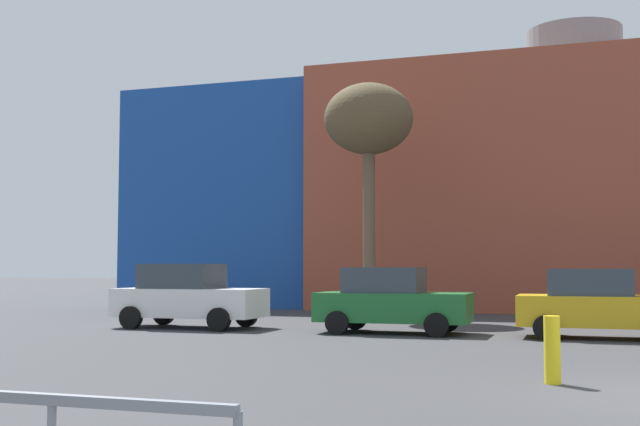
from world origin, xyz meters
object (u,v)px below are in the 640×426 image
Objects in this scene: parked_car_0 at (188,296)px; parked_car_1 at (391,300)px; parked_car_2 at (598,304)px; bollard_yellow_0 at (552,350)px; bare_tree_0 at (369,124)px.

parked_car_1 is (5.98, 0.00, -0.05)m from parked_car_0.
bollard_yellow_0 is (-0.80, -8.20, -0.34)m from parked_car_2.
parked_car_0 reaches higher than bollard_yellow_0.
parked_car_2 is 0.48× the size of bare_tree_0.
parked_car_1 is 8.56m from bare_tree_0.
bare_tree_0 reaches higher than bollard_yellow_0.
parked_car_2 is at bearing 0.00° from parked_car_0.
bollard_yellow_0 is at bearing -95.54° from parked_car_2.
bare_tree_0 is at bearing 141.14° from parked_car_2.
parked_car_2 is 8.25m from bollard_yellow_0.
bare_tree_0 reaches higher than parked_car_1.
parked_car_0 reaches higher than parked_car_2.
bollard_yellow_0 is (10.34, -8.20, -0.41)m from parked_car_0.
parked_car_0 is 1.06× the size of parked_car_1.
parked_car_2 is 11.05m from bare_tree_0.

